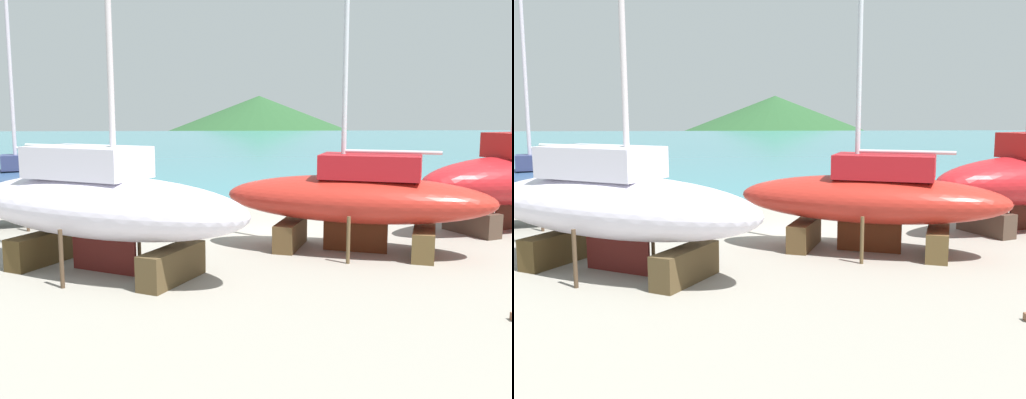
# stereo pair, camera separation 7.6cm
# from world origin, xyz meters

# --- Properties ---
(ground_plane) EXTENTS (44.18, 44.18, 0.00)m
(ground_plane) POSITION_xyz_m (0.00, -3.38, 0.00)
(ground_plane) COLOR gray
(sea_water) EXTENTS (162.69, 107.95, 0.01)m
(sea_water) POSITION_xyz_m (0.00, 61.65, 0.00)
(sea_water) COLOR teal
(sea_water) RESTS_ON ground
(headland_hill) EXTENTS (99.26, 99.26, 18.94)m
(headland_hill) POSITION_xyz_m (10.59, 174.48, 0.00)
(headland_hill) COLOR #254D28
(headland_hill) RESTS_ON ground
(sailboat_small_center) EXTENTS (9.58, 5.98, 16.30)m
(sailboat_small_center) POSITION_xyz_m (2.36, -3.15, 1.91)
(sailboat_small_center) COLOR brown
(sailboat_small_center) RESTS_ON ground
(sailboat_far_slipway) EXTENTS (7.18, 3.92, 10.79)m
(sailboat_far_slipway) POSITION_xyz_m (-10.29, 2.07, 1.80)
(sailboat_far_slipway) COLOR #443827
(sailboat_far_slipway) RESTS_ON ground
(sailboat_mid_port) EXTENTS (10.02, 7.42, 16.40)m
(sailboat_mid_port) POSITION_xyz_m (-5.80, -5.22, 2.09)
(sailboat_mid_port) COLOR #4D3C23
(sailboat_mid_port) RESTS_ON ground
(barrel_rust_mid) EXTENTS (0.91, 0.63, 0.54)m
(barrel_rust_mid) POSITION_xyz_m (4.77, 3.83, 0.27)
(barrel_rust_mid) COLOR brown
(barrel_rust_mid) RESTS_ON ground
(timber_short_cross) EXTENTS (0.99, 1.09, 0.11)m
(timber_short_cross) POSITION_xyz_m (-4.03, 2.90, 0.05)
(timber_short_cross) COLOR brown
(timber_short_cross) RESTS_ON ground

